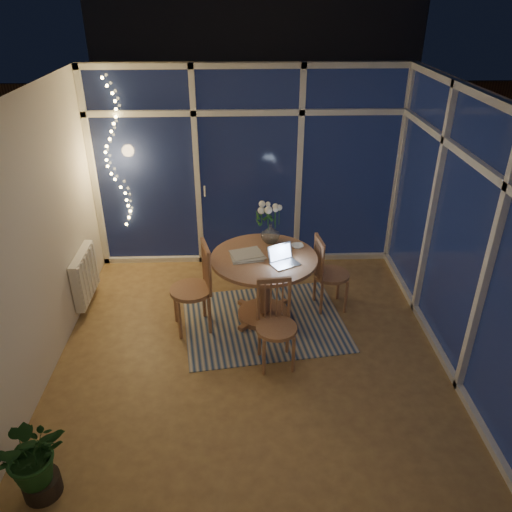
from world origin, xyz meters
name	(u,v)px	position (x,y,z in m)	size (l,w,h in m)	color
floor	(253,348)	(0.00, 0.00, 0.00)	(4.00, 4.00, 0.00)	brown
ceiling	(252,94)	(0.00, 0.00, 2.60)	(4.00, 4.00, 0.00)	silver
wall_back	(248,169)	(0.00, 2.00, 1.30)	(4.00, 0.04, 2.60)	silver
wall_front	(263,391)	(0.00, -2.00, 1.30)	(4.00, 0.04, 2.60)	silver
wall_left	(36,242)	(-2.00, 0.00, 1.30)	(0.04, 4.00, 2.60)	silver
wall_right	(464,235)	(2.00, 0.00, 1.30)	(0.04, 4.00, 2.60)	silver
window_wall_back	(248,170)	(0.00, 1.96, 1.30)	(4.00, 0.10, 2.60)	white
window_wall_right	(460,235)	(1.96, 0.00, 1.30)	(0.10, 4.00, 2.60)	white
radiator	(85,275)	(-1.94, 0.90, 0.40)	(0.10, 0.70, 0.58)	white
fairy_lights	(115,156)	(-1.65, 1.88, 1.52)	(0.24, 0.10, 1.85)	#FFCF66
garden_patio	(271,186)	(0.50, 5.00, -0.06)	(12.00, 6.00, 0.10)	black
garden_fence	(244,131)	(0.00, 5.50, 0.90)	(11.00, 0.08, 1.80)	#311D12
neighbour_roof	(255,43)	(0.30, 8.50, 2.20)	(7.00, 3.00, 2.20)	#34353E
garden_shrubs	(197,192)	(-0.80, 3.40, 0.45)	(0.90, 0.90, 0.90)	#193116
rug	(264,322)	(0.14, 0.46, 0.01)	(1.77, 1.42, 0.01)	beige
dining_table	(264,288)	(0.14, 0.56, 0.40)	(1.16, 1.16, 0.79)	#9B6246
chair_left	(191,288)	(-0.66, 0.39, 0.51)	(0.48, 0.48, 1.03)	#9B6246
chair_right	(332,273)	(0.93, 0.75, 0.46)	(0.43, 0.43, 0.93)	#9B6246
chair_front	(277,326)	(0.22, -0.25, 0.46)	(0.43, 0.43, 0.92)	#9B6246
laptop	(285,256)	(0.35, 0.39, 0.90)	(0.28, 0.25, 0.21)	silver
flower_vase	(270,234)	(0.23, 0.91, 0.90)	(0.20, 0.20, 0.21)	white
bowl	(297,246)	(0.52, 0.77, 0.81)	(0.15, 0.15, 0.04)	white
newspapers	(247,255)	(-0.04, 0.59, 0.80)	(0.33, 0.26, 0.02)	silver
phone	(274,259)	(0.24, 0.49, 0.80)	(0.12, 0.06, 0.01)	black
potted_plant	(34,458)	(-1.63, -1.65, 0.38)	(0.54, 0.47, 0.76)	#17421A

